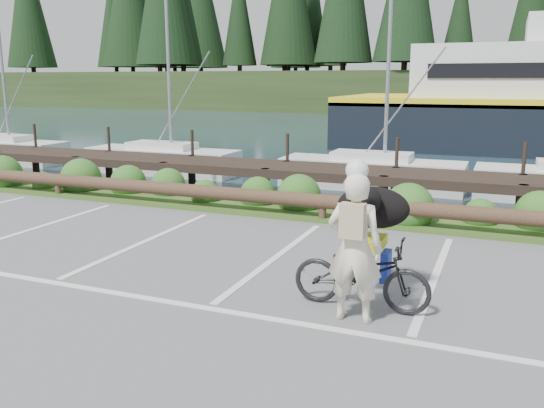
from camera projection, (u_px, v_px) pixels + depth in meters
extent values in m
plane|color=#575659|center=(222.00, 298.00, 7.88)|extent=(72.00, 72.00, 0.00)
plane|color=#192F3D|center=(467.00, 126.00, 51.56)|extent=(160.00, 160.00, 0.00)
cube|color=#3D5B21|center=(332.00, 213.00, 12.66)|extent=(34.00, 1.60, 0.10)
imported|color=black|center=(361.00, 274.00, 7.44)|extent=(1.80, 0.64, 0.94)
imported|color=silver|center=(355.00, 248.00, 6.97)|extent=(0.69, 0.45, 1.87)
ellipsoid|color=black|center=(373.00, 207.00, 7.81)|extent=(0.49, 1.00, 0.58)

